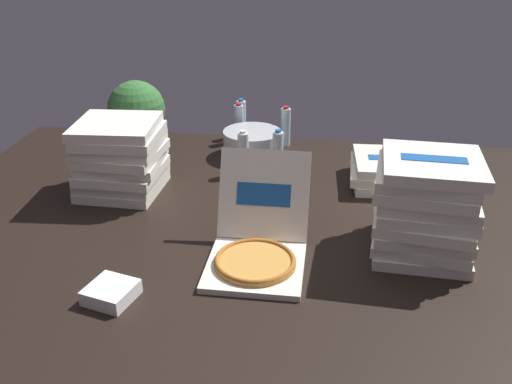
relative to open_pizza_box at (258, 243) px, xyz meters
name	(u,v)px	position (x,y,z in m)	size (l,w,h in m)	color
ground_plane	(248,231)	(-0.08, 0.24, -0.09)	(3.20, 2.40, 0.02)	black
open_pizza_box	(258,243)	(0.00, 0.00, 0.00)	(0.38, 0.55, 0.38)	silver
pizza_stack_left_mid	(121,157)	(-0.77, 0.55, 0.11)	(0.42, 0.42, 0.37)	silver
pizza_stack_right_mid	(425,206)	(0.66, 0.16, 0.13)	(0.45, 0.44, 0.42)	silver
pizza_stack_right_near	(390,171)	(0.59, 0.83, -0.01)	(0.42, 0.41, 0.14)	silver
ice_bucket	(252,143)	(-0.18, 1.13, 0.00)	(0.34, 0.34, 0.15)	#B7BABF
water_bottle_0	(243,153)	(-0.19, 0.85, 0.04)	(0.06, 0.06, 0.25)	white
water_bottle_1	(241,119)	(-0.30, 1.44, 0.04)	(0.06, 0.06, 0.25)	silver
water_bottle_2	(239,123)	(-0.30, 1.34, 0.04)	(0.06, 0.06, 0.25)	silver
water_bottle_3	(278,152)	(-0.01, 0.89, 0.04)	(0.06, 0.06, 0.25)	white
water_bottle_4	(286,127)	(0.00, 1.32, 0.04)	(0.06, 0.06, 0.25)	silver
potted_plant	(137,113)	(-0.85, 1.07, 0.17)	(0.33, 0.33, 0.44)	#513323
napkin_pile	(111,292)	(-0.50, -0.34, -0.05)	(0.16, 0.16, 0.06)	white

